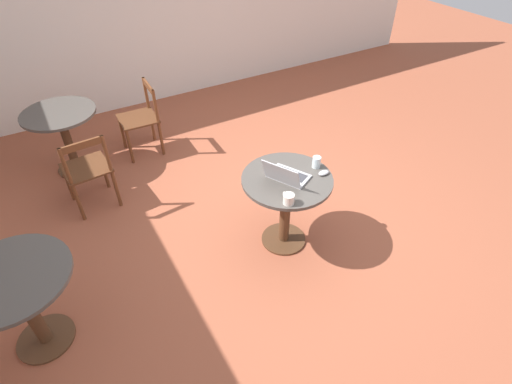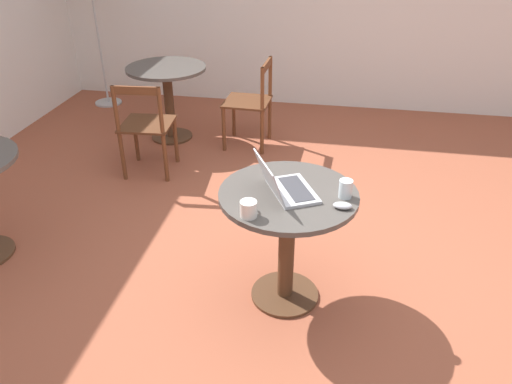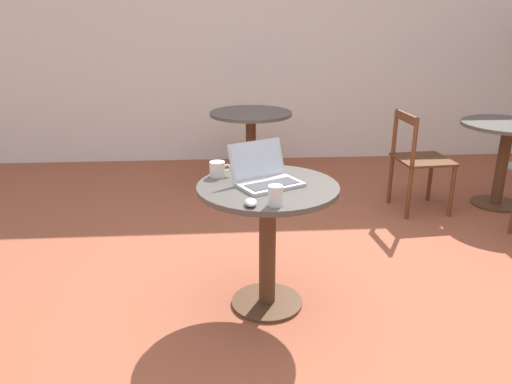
{
  "view_description": "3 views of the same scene",
  "coord_description": "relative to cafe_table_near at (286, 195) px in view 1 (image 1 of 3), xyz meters",
  "views": [
    {
      "loc": [
        -2.41,
        1.64,
        2.79
      ],
      "look_at": [
        -0.14,
        0.32,
        0.62
      ],
      "focal_mm": 28.0,
      "sensor_mm": 36.0,
      "label": 1
    },
    {
      "loc": [
        -2.6,
        -0.17,
        2.13
      ],
      "look_at": [
        -0.09,
        0.28,
        0.64
      ],
      "focal_mm": 35.0,
      "sensor_mm": 36.0,
      "label": 2
    },
    {
      "loc": [
        -0.48,
        -2.47,
        1.62
      ],
      "look_at": [
        -0.28,
        0.44,
        0.57
      ],
      "focal_mm": 35.0,
      "sensor_mm": 36.0,
      "label": 3
    }
  ],
  "objects": [
    {
      "name": "chair_mid_front",
      "position": [
        2.17,
        0.62,
        -0.11
      ],
      "size": [
        0.44,
        0.44,
        0.85
      ],
      "color": "brown",
      "rests_on": "ground_plane"
    },
    {
      "name": "ground_plane",
      "position": [
        0.24,
        -0.07,
        -0.56
      ],
      "size": [
        16.0,
        16.0,
        0.0
      ],
      "primitive_type": "plane",
      "color": "#9E5138"
    },
    {
      "name": "cafe_table_far",
      "position": [
        0.03,
        2.12,
        0.0
      ],
      "size": [
        0.78,
        0.78,
        0.74
      ],
      "color": "#51331E",
      "rests_on": "ground_plane"
    },
    {
      "name": "mug",
      "position": [
        -0.27,
        0.17,
        0.23
      ],
      "size": [
        0.12,
        0.09,
        0.09
      ],
      "color": "silver",
      "rests_on": "cafe_table_near"
    },
    {
      "name": "laptop",
      "position": [
        -0.01,
        0.02,
        0.23
      ],
      "size": [
        0.42,
        0.4,
        0.22
      ],
      "color": "#B7B7BC",
      "rests_on": "cafe_table_near"
    },
    {
      "name": "cafe_table_mid",
      "position": [
        2.2,
        1.47,
        0.0
      ],
      "size": [
        0.78,
        0.78,
        0.74
      ],
      "color": "#51331E",
      "rests_on": "ground_plane"
    },
    {
      "name": "wall_side",
      "position": [
        3.47,
        -0.07,
        0.79
      ],
      "size": [
        0.06,
        9.4,
        2.7
      ],
      "color": "white",
      "rests_on": "ground_plane"
    },
    {
      "name": "cafe_table_near",
      "position": [
        0.0,
        0.0,
        0.0
      ],
      "size": [
        0.78,
        0.78,
        0.74
      ],
      "color": "#51331E",
      "rests_on": "ground_plane"
    },
    {
      "name": "chair_mid_left",
      "position": [
        1.41,
        1.41,
        -0.11
      ],
      "size": [
        0.46,
        0.46,
        0.85
      ],
      "color": "brown",
      "rests_on": "ground_plane"
    },
    {
      "name": "mouse",
      "position": [
        -0.11,
        -0.3,
        0.2
      ],
      "size": [
        0.06,
        0.1,
        0.03
      ],
      "color": "#B7B7BC",
      "rests_on": "cafe_table_near"
    },
    {
      "name": "drinking_glass",
      "position": [
        0.01,
        -0.31,
        0.24
      ],
      "size": [
        0.07,
        0.07,
        0.1
      ],
      "color": "silver",
      "rests_on": "cafe_table_near"
    }
  ]
}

